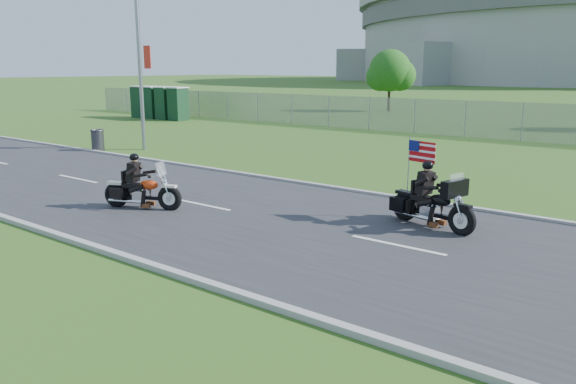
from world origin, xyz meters
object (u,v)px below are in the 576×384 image
Objects in this scene: motorcycle_lead at (141,192)px; trash_can at (98,141)px; porta_toilet_a at (178,104)px; porta_toilet_c at (153,103)px; streetlight at (142,24)px; motorcycle_follow at (432,206)px; porta_toilet_b at (165,104)px; porta_toilet_d at (141,102)px.

trash_can is at bearing 128.14° from motorcycle_lead.
porta_toilet_c is (-2.80, 0.00, 0.00)m from porta_toilet_a.
porta_toilet_c is at bearing 139.94° from streetlight.
porta_toilet_a is (-10.02, 10.78, -4.49)m from streetlight.
motorcycle_follow reaches higher than trash_can.
streetlight reaches higher than motorcycle_lead.
porta_toilet_b and porta_toilet_c have the same top height.
motorcycle_lead is 0.91× the size of motorcycle_follow.
trash_can is (-17.22, 2.57, -0.07)m from motorcycle_follow.
porta_toilet_c is (-1.40, 0.00, 0.00)m from porta_toilet_b.
motorcycle_follow is at bearing -26.73° from porta_toilet_d.
porta_toilet_a is at bearing 113.04° from motorcycle_lead.
porta_toilet_a is 1.00× the size of porta_toilet_d.
motorcycle_follow is (15.96, -4.42, -5.09)m from streetlight.
porta_toilet_a is 0.97× the size of motorcycle_follow.
porta_toilet_d is (-4.20, 0.00, 0.00)m from porta_toilet_a.
motorcycle_follow is at bearing -27.84° from porta_toilet_c.
streetlight is 16.33m from porta_toilet_b.
porta_toilet_b is at bearing 0.00° from porta_toilet_d.
porta_toilet_a reaches higher than trash_can.
porta_toilet_d is (-14.22, 10.78, -4.49)m from streetlight.
porta_toilet_b is 27.40m from motorcycle_lead.
trash_can is (-10.28, 5.62, -0.00)m from motorcycle_lead.
porta_toilet_d is at bearing 167.62° from motorcycle_follow.
porta_toilet_d reaches higher than trash_can.
porta_toilet_d is (-2.80, 0.00, 0.00)m from porta_toilet_b.
porta_toilet_c is at bearing 0.00° from porta_toilet_d.
motorcycle_lead is at bearing -41.76° from porta_toilet_b.
streetlight reaches higher than motorcycle_follow.
porta_toilet_a is at bearing 124.75° from trash_can.
motorcycle_follow is 2.44× the size of trash_can.
porta_toilet_a is 1.40m from porta_toilet_b.
porta_toilet_b is 2.80m from porta_toilet_d.
porta_toilet_b is 1.00× the size of porta_toilet_d.
porta_toilet_b is at bearing 128.82° from trash_can.
porta_toilet_d is at bearing 180.00° from porta_toilet_c.
motorcycle_follow is at bearing -15.47° from streetlight.
motorcycle_lead is (21.83, -18.25, -0.66)m from porta_toilet_c.
motorcycle_follow is at bearing 0.54° from motorcycle_lead.
motorcycle_lead is at bearing -141.94° from motorcycle_follow.
porta_toilet_a reaches higher than motorcycle_lead.
streetlight is at bearing -43.35° from porta_toilet_b.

